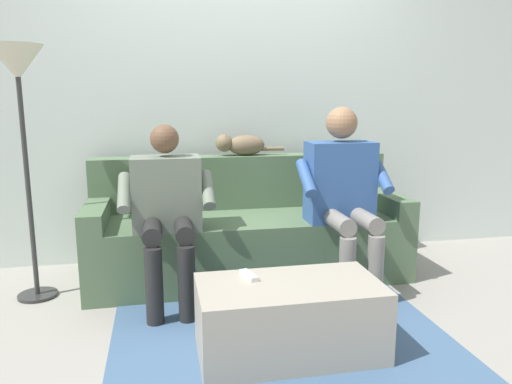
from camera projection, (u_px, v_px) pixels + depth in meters
The scene contains 10 objects.
ground_plane at pixel (271, 317), 2.82m from camera, with size 8.00×8.00×0.00m, color gray.
back_wall at pixel (236, 96), 3.76m from camera, with size 5.26×0.06×2.52m, color silver.
couch at pixel (247, 233), 3.48m from camera, with size 2.18×0.77×0.83m.
coffee_table at pixel (289, 318), 2.40m from camera, with size 0.89×0.48×0.36m.
person_left_seated at pixel (343, 189), 3.14m from camera, with size 0.59×0.56×1.19m.
person_right_seated at pixel (167, 203), 2.95m from camera, with size 0.57×0.58×1.09m.
cat_on_backrest at pixel (241, 145), 3.59m from camera, with size 0.52×0.14×0.16m.
remote_white at pixel (249, 275), 2.43m from camera, with size 0.14×0.04×0.02m, color white.
floor_rug at pixel (282, 338), 2.57m from camera, with size 1.77×1.73×0.01m, color #426084.
floor_lamp at pixel (19, 83), 2.86m from camera, with size 0.31×0.31×1.55m.
Camera 1 is at (0.60, 3.16, 1.25)m, focal length 34.18 mm.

